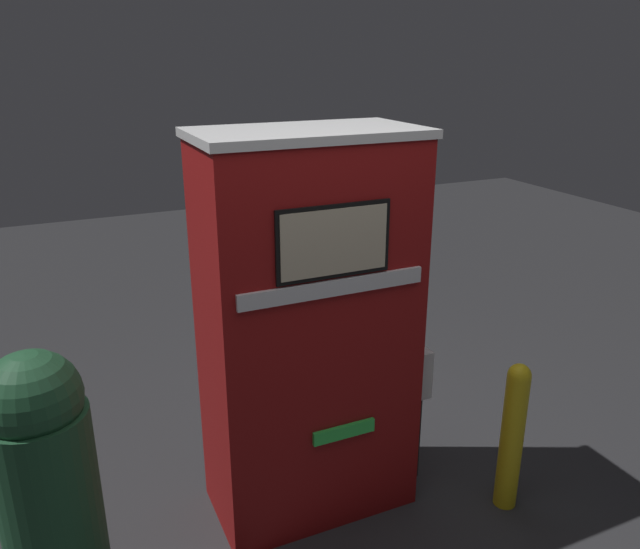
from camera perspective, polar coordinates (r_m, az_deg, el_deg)
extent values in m
plane|color=#2D2D30|center=(3.38, 1.03, -22.27)|extent=(14.00, 14.00, 0.00)
cube|color=maroon|center=(3.27, -1.01, -12.67)|extent=(0.99, 0.54, 1.02)
cube|color=maroon|center=(2.87, -1.12, 3.62)|extent=(0.99, 0.54, 0.88)
cube|color=silver|center=(2.78, -1.19, 12.83)|extent=(1.02, 0.57, 0.04)
cube|color=black|center=(2.62, 1.28, 3.02)|extent=(0.52, 0.01, 0.32)
cube|color=beige|center=(2.61, 1.35, 2.98)|extent=(0.49, 0.01, 0.28)
cube|color=silver|center=(2.68, 1.29, -1.23)|extent=(0.87, 0.02, 0.07)
cube|color=#33D84C|center=(3.05, 2.22, -14.18)|extent=(0.32, 0.02, 0.07)
cube|color=silver|center=(3.30, 8.45, -8.38)|extent=(0.09, 0.24, 0.26)
cylinder|color=black|center=(3.44, 8.88, -14.43)|extent=(0.03, 0.03, 0.49)
cylinder|color=yellow|center=(3.44, 17.09, -14.39)|extent=(0.12, 0.12, 0.76)
sphere|color=yellow|center=(3.24, 17.77, -8.77)|extent=(0.12, 0.12, 0.12)
cylinder|color=#1E4C2D|center=(2.99, -23.33, -19.15)|extent=(0.41, 0.41, 0.92)
sphere|color=#1E4C2D|center=(2.70, -24.85, -10.26)|extent=(0.39, 0.39, 0.39)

